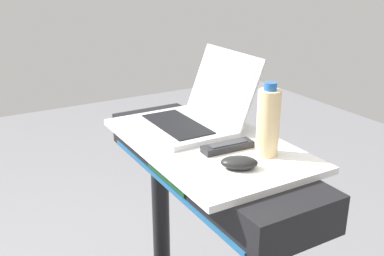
{
  "coord_description": "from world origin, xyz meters",
  "views": [
    {
      "loc": [
        1.1,
        0.02,
        1.6
      ],
      "look_at": [
        0.0,
        0.65,
        1.13
      ],
      "focal_mm": 41.88,
      "sensor_mm": 36.0,
      "label": 1
    }
  ],
  "objects_px": {
    "tv_remote": "(228,147)",
    "laptop": "(195,112)",
    "computer_mouse": "(239,163)",
    "water_bottle": "(268,122)"
  },
  "relations": [
    {
      "from": "computer_mouse",
      "to": "tv_remote",
      "type": "height_order",
      "value": "computer_mouse"
    },
    {
      "from": "water_bottle",
      "to": "tv_remote",
      "type": "relative_size",
      "value": 1.32
    },
    {
      "from": "computer_mouse",
      "to": "water_bottle",
      "type": "xyz_separation_m",
      "value": [
        -0.04,
        0.12,
        0.08
      ]
    },
    {
      "from": "laptop",
      "to": "computer_mouse",
      "type": "relative_size",
      "value": 3.35
    },
    {
      "from": "tv_remote",
      "to": "laptop",
      "type": "bearing_deg",
      "value": 174.24
    },
    {
      "from": "laptop",
      "to": "tv_remote",
      "type": "bearing_deg",
      "value": -9.62
    },
    {
      "from": "computer_mouse",
      "to": "laptop",
      "type": "bearing_deg",
      "value": -157.98
    },
    {
      "from": "computer_mouse",
      "to": "water_bottle",
      "type": "distance_m",
      "value": 0.15
    },
    {
      "from": "laptop",
      "to": "tv_remote",
      "type": "height_order",
      "value": "laptop"
    },
    {
      "from": "laptop",
      "to": "tv_remote",
      "type": "xyz_separation_m",
      "value": [
        0.23,
        -0.02,
        -0.04
      ]
    }
  ]
}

